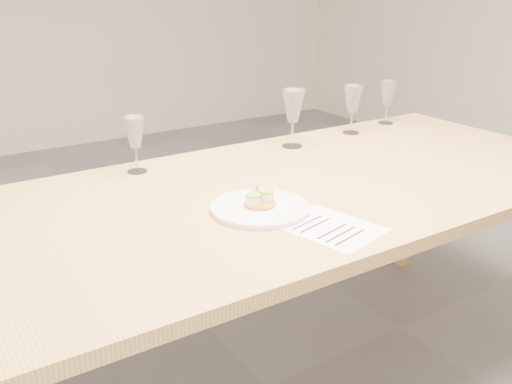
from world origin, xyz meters
TOP-DOWN VIEW (x-y plane):
  - dining_table at (0.00, 0.00)m, footprint 2.40×1.00m
  - dinner_plate at (-0.11, -0.12)m, footprint 0.28×0.28m
  - recipe_sheet at (-0.02, -0.32)m, footprint 0.26×0.30m
  - wine_glass_1 at (-0.27, 0.39)m, footprint 0.08×0.08m
  - wine_glass_2 at (0.35, 0.35)m, footprint 0.09×0.09m
  - wine_glass_3 at (0.68, 0.38)m, footprint 0.08×0.08m
  - wine_glass_4 at (0.93, 0.42)m, footprint 0.08×0.08m

SIDE VIEW (x-z plane):
  - dining_table at x=0.00m, z-range 0.31..1.06m
  - recipe_sheet at x=-0.02m, z-range 0.75..0.75m
  - dinner_plate at x=-0.11m, z-range 0.72..0.80m
  - wine_glass_1 at x=-0.27m, z-range 0.79..0.98m
  - wine_glass_4 at x=0.93m, z-range 0.79..0.98m
  - wine_glass_3 at x=0.68m, z-range 0.79..0.99m
  - wine_glass_2 at x=0.35m, z-range 0.79..1.02m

